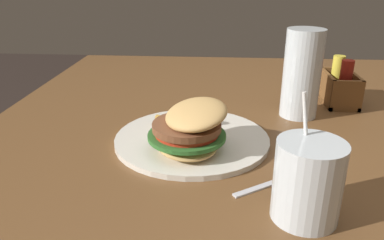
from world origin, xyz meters
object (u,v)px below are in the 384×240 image
at_px(juice_glass, 305,184).
at_px(spoon, 299,171).
at_px(meal_plate_near, 191,132).
at_px(condiment_caddy, 339,88).
at_px(beer_glass, 301,77).

xyz_separation_m(juice_glass, spoon, (-0.11, 0.02, -0.04)).
height_order(meal_plate_near, spoon, meal_plate_near).
xyz_separation_m(meal_plate_near, condiment_caddy, (-0.27, 0.34, 0.01)).
xyz_separation_m(beer_glass, spoon, (0.26, -0.05, -0.08)).
distance_m(meal_plate_near, juice_glass, 0.25).
bearing_deg(spoon, condiment_caddy, 32.04).
bearing_deg(spoon, juice_glass, -133.02).
xyz_separation_m(meal_plate_near, spoon, (0.08, 0.18, -0.02)).
xyz_separation_m(spoon, condiment_caddy, (-0.35, 0.16, 0.03)).
height_order(beer_glass, condiment_caddy, beer_glass).
bearing_deg(juice_glass, spoon, 170.74).
relative_size(juice_glass, spoon, 1.13).
bearing_deg(condiment_caddy, beer_glass, -51.20).
bearing_deg(beer_glass, juice_glass, -9.76).
bearing_deg(juice_glass, beer_glass, 170.24).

